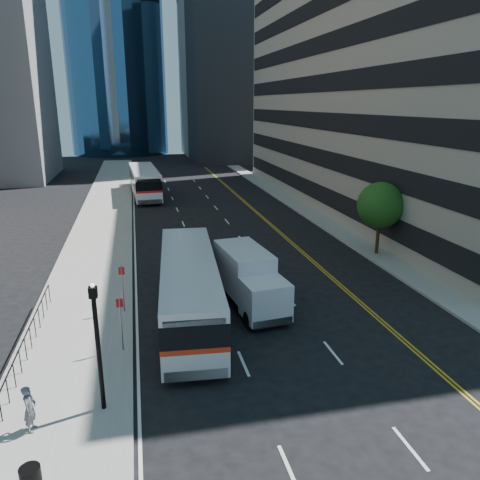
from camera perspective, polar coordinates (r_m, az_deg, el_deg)
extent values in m
plane|color=black|center=(24.42, 6.39, -9.05)|extent=(160.00, 160.00, 0.00)
cube|color=gray|center=(47.06, -16.08, 3.00)|extent=(5.00, 90.00, 0.15)
cube|color=gray|center=(49.74, 6.96, 4.23)|extent=(2.00, 90.00, 0.15)
cube|color=#9E9384|center=(54.52, 25.05, 17.09)|extent=(30.00, 50.00, 25.00)
cylinder|color=#332114|center=(34.40, 16.42, 0.19)|extent=(0.24, 0.24, 2.20)
sphere|color=#154814|center=(33.83, 16.74, 4.10)|extent=(3.20, 3.20, 3.20)
cylinder|color=black|center=(16.99, -16.82, -13.22)|extent=(0.16, 0.16, 4.20)
cube|color=black|center=(16.02, -17.49, -6.09)|extent=(0.28, 0.28, 0.36)
cube|color=silver|center=(23.61, -6.16, -7.54)|extent=(3.55, 12.25, 1.11)
cube|color=red|center=(23.36, -6.21, -6.08)|extent=(3.57, 12.28, 0.22)
cube|color=black|center=(23.15, -6.25, -4.81)|extent=(3.57, 12.28, 0.91)
cube|color=silver|center=(22.89, -6.31, -3.04)|extent=(3.55, 12.25, 0.50)
cylinder|color=black|center=(20.54, -9.12, -12.79)|extent=(0.38, 1.03, 1.01)
cylinder|color=black|center=(20.61, -2.34, -12.47)|extent=(0.38, 1.03, 1.01)
cylinder|color=black|center=(26.74, -8.97, -5.65)|extent=(0.38, 1.03, 1.01)
cylinder|color=black|center=(26.79, -3.86, -5.44)|extent=(0.38, 1.03, 1.01)
cube|color=white|center=(55.54, -11.52, 6.20)|extent=(3.38, 12.64, 1.15)
cube|color=red|center=(55.43, -11.56, 6.89)|extent=(3.40, 12.66, 0.23)
cube|color=black|center=(55.34, -11.60, 7.47)|extent=(3.40, 12.66, 0.94)
cube|color=white|center=(55.23, -11.64, 8.27)|extent=(3.38, 12.64, 0.52)
cylinder|color=black|center=(51.85, -12.53, 4.96)|extent=(0.37, 1.06, 1.04)
cylinder|color=black|center=(52.04, -9.80, 5.15)|extent=(0.37, 1.06, 1.04)
cylinder|color=black|center=(58.82, -12.97, 6.25)|extent=(0.37, 1.06, 1.04)
cylinder|color=black|center=(58.99, -10.56, 6.42)|extent=(0.37, 1.06, 1.04)
cube|color=silver|center=(22.86, 3.11, -7.27)|extent=(2.34, 2.18, 1.86)
cube|color=black|center=(22.01, 3.97, -7.24)|extent=(1.92, 0.29, 0.97)
cube|color=silver|center=(25.35, 0.47, -3.53)|extent=(2.61, 4.47, 2.30)
cube|color=black|center=(24.99, 1.22, -7.10)|extent=(2.20, 5.98, 0.22)
cylinder|color=black|center=(22.76, 1.03, -9.74)|extent=(0.35, 0.87, 0.85)
cylinder|color=black|center=(23.42, 5.41, -9.03)|extent=(0.35, 0.87, 0.85)
cylinder|color=black|center=(26.59, -2.30, -5.77)|extent=(0.35, 0.87, 0.85)
cylinder|color=black|center=(27.16, 1.51, -5.28)|extent=(0.35, 0.87, 0.85)
imported|color=#56555D|center=(17.44, -24.26, -18.23)|extent=(0.48, 0.64, 1.61)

